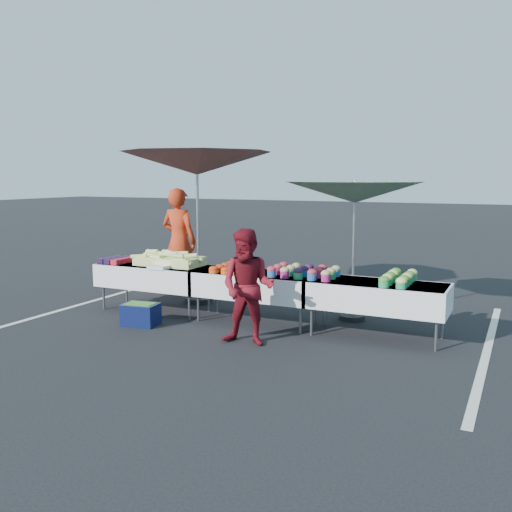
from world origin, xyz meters
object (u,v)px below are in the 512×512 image
at_px(umbrella_left, 197,164).
at_px(storage_bin, 141,314).
at_px(table_left, 155,275).
at_px(customer, 248,287).
at_px(table_center, 256,284).
at_px(vendor, 179,241).
at_px(table_right, 377,295).
at_px(umbrella_right, 355,193).

xyz_separation_m(umbrella_left, storage_bin, (0.02, -1.66, -2.19)).
bearing_deg(table_left, customer, -25.42).
distance_m(table_center, storage_bin, 1.74).
height_order(table_center, vendor, vendor).
height_order(table_right, umbrella_right, umbrella_right).
bearing_deg(storage_bin, table_left, 103.88).
height_order(table_left, table_center, same).
xyz_separation_m(table_right, umbrella_right, (-0.57, 0.80, 1.32)).
bearing_deg(table_center, umbrella_right, 32.96).
xyz_separation_m(table_left, vendor, (-0.43, 1.36, 0.39)).
relative_size(table_left, table_center, 1.00).
height_order(table_center, table_right, same).
height_order(umbrella_left, umbrella_right, umbrella_left).
bearing_deg(vendor, customer, 139.60).
bearing_deg(umbrella_right, table_right, -54.71).
bearing_deg(umbrella_left, vendor, 143.47).
height_order(customer, storage_bin, customer).
bearing_deg(table_left, umbrella_right, 14.77).
xyz_separation_m(vendor, storage_bin, (0.77, -2.21, -0.81)).
xyz_separation_m(table_right, vendor, (-4.03, 1.36, 0.39)).
relative_size(table_center, customer, 1.24).
height_order(vendor, customer, vendor).
xyz_separation_m(table_center, storage_bin, (-1.46, -0.86, -0.42)).
distance_m(table_right, umbrella_left, 3.81).
xyz_separation_m(table_left, storage_bin, (0.34, -0.86, -0.42)).
relative_size(table_center, storage_bin, 3.44).
height_order(table_left, umbrella_left, umbrella_left).
relative_size(vendor, umbrella_left, 0.66).
distance_m(customer, umbrella_right, 2.33).
bearing_deg(customer, table_center, 103.81).
height_order(umbrella_right, storage_bin, umbrella_right).
bearing_deg(customer, umbrella_right, 58.72).
bearing_deg(table_center, storage_bin, -149.57).
distance_m(vendor, umbrella_right, 3.63).
bearing_deg(table_left, vendor, 107.56).
bearing_deg(customer, table_left, 148.23).
bearing_deg(table_center, umbrella_left, 151.54).
bearing_deg(table_right, storage_bin, -165.28).
bearing_deg(umbrella_left, customer, -44.69).
bearing_deg(table_center, vendor, 148.65).
bearing_deg(umbrella_right, umbrella_left, 180.00).
relative_size(umbrella_left, storage_bin, 5.43).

